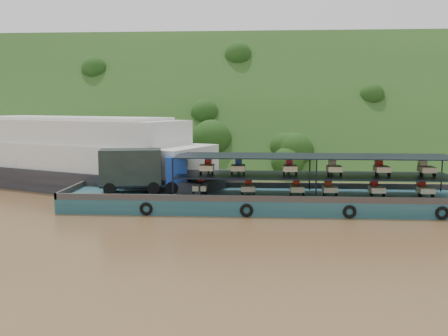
{
  "coord_description": "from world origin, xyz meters",
  "views": [
    {
      "loc": [
        0.92,
        -40.8,
        8.83
      ],
      "look_at": [
        -2.0,
        3.0,
        3.2
      ],
      "focal_mm": 40.0,
      "sensor_mm": 36.0,
      "label": 1
    }
  ],
  "objects": [
    {
      "name": "hillside",
      "position": [
        0.0,
        36.0,
        0.0
      ],
      "size": [
        140.0,
        39.6,
        39.6
      ],
      "primitive_type": "cube",
      "rotation": [
        0.79,
        0.0,
        0.0
      ],
      "color": "#1F3B15",
      "rests_on": "ground"
    },
    {
      "name": "ground",
      "position": [
        0.0,
        0.0,
        0.0
      ],
      "size": [
        160.0,
        160.0,
        0.0
      ],
      "primitive_type": "plane",
      "color": "brown",
      "rests_on": "ground"
    },
    {
      "name": "cargo_barge",
      "position": [
        0.82,
        1.23,
        1.25
      ],
      "size": [
        35.0,
        7.18,
        4.98
      ],
      "color": "#154049",
      "rests_on": "ground"
    },
    {
      "name": "passenger_ferry",
      "position": [
        -19.05,
        11.46,
        3.25
      ],
      "size": [
        37.68,
        22.93,
        7.49
      ],
      "rotation": [
        0.0,
        0.0,
        -0.4
      ],
      "color": "black",
      "rests_on": "ground"
    }
  ]
}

